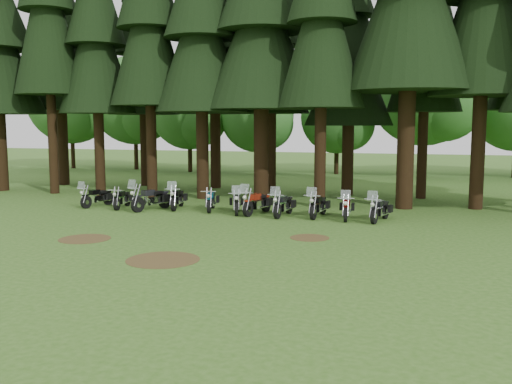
# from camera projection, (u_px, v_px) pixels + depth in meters

# --- Properties ---
(ground) EXTENTS (120.00, 120.00, 0.00)m
(ground) POSITION_uv_depth(u_px,v_px,m) (187.00, 233.00, 20.97)
(ground) COLOR #34631A
(ground) RESTS_ON ground
(pine_front_2) EXTENTS (4.32, 4.32, 16.22)m
(pine_front_2) POSITION_uv_depth(u_px,v_px,m) (95.00, 22.00, 31.98)
(pine_front_2) COLOR black
(pine_front_2) RESTS_ON ground
(pine_front_3) EXTENTS (4.32, 4.32, 17.57)m
(pine_front_3) POSITION_uv_depth(u_px,v_px,m) (148.00, 2.00, 30.57)
(pine_front_3) COLOR black
(pine_front_3) RESTS_ON ground
(pine_front_4) EXTENTS (4.95, 4.95, 16.33)m
(pine_front_4) POSITION_uv_depth(u_px,v_px,m) (201.00, 12.00, 29.67)
(pine_front_4) COLOR black
(pine_front_4) RESTS_ON ground
(pine_front_5) EXTENTS (5.81, 5.81, 16.72)m
(pine_front_5) POSITION_uv_depth(u_px,v_px,m) (261.00, 4.00, 28.73)
(pine_front_5) COLOR black
(pine_front_5) RESTS_ON ground
(pine_back_0) EXTENTS (5.00, 5.00, 17.21)m
(pine_back_0) POSITION_uv_depth(u_px,v_px,m) (58.00, 25.00, 36.58)
(pine_back_0) COLOR black
(pine_back_0) RESTS_ON ground
(pine_back_1) EXTENTS (4.52, 4.52, 16.22)m
(pine_back_1) POSITION_uv_depth(u_px,v_px,m) (142.00, 33.00, 36.12)
(pine_back_1) COLOR black
(pine_back_1) RESTS_ON ground
(pine_back_2) EXTENTS (4.85, 4.85, 16.30)m
(pine_back_2) POSITION_uv_depth(u_px,v_px,m) (215.00, 29.00, 34.76)
(pine_back_2) COLOR black
(pine_back_2) RESTS_ON ground
(pine_back_3) EXTENTS (4.35, 4.35, 16.20)m
(pine_back_3) POSITION_uv_depth(u_px,v_px,m) (271.00, 23.00, 32.21)
(pine_back_3) COLOR black
(pine_back_3) RESTS_ON ground
(pine_back_4) EXTENTS (4.94, 4.94, 13.78)m
(pine_back_4) POSITION_uv_depth(u_px,v_px,m) (350.00, 46.00, 31.40)
(pine_back_4) COLOR black
(pine_back_4) RESTS_ON ground
(pine_back_5) EXTENTS (3.94, 3.94, 16.33)m
(pine_back_5) POSITION_uv_depth(u_px,v_px,m) (427.00, 12.00, 29.68)
(pine_back_5) COLOR black
(pine_back_5) RESTS_ON ground
(decid_0) EXTENTS (8.00, 7.78, 10.00)m
(decid_0) POSITION_uv_depth(u_px,v_px,m) (73.00, 102.00, 50.67)
(decid_0) COLOR black
(decid_0) RESTS_ON ground
(decid_1) EXTENTS (7.91, 7.69, 9.88)m
(decid_1) POSITION_uv_depth(u_px,v_px,m) (137.00, 103.00, 49.38)
(decid_1) COLOR black
(decid_1) RESTS_ON ground
(decid_2) EXTENTS (6.72, 6.53, 8.40)m
(decid_2) POSITION_uv_depth(u_px,v_px,m) (192.00, 112.00, 46.94)
(decid_2) COLOR black
(decid_2) RESTS_ON ground
(decid_3) EXTENTS (6.12, 5.95, 7.65)m
(decid_3) POSITION_uv_depth(u_px,v_px,m) (260.00, 117.00, 45.67)
(decid_3) COLOR black
(decid_3) RESTS_ON ground
(decid_4) EXTENTS (5.93, 5.76, 7.41)m
(decid_4) POSITION_uv_depth(u_px,v_px,m) (340.00, 119.00, 44.99)
(decid_4) COLOR black
(decid_4) RESTS_ON ground
(decid_5) EXTENTS (8.45, 8.21, 10.56)m
(decid_5) POSITION_uv_depth(u_px,v_px,m) (430.00, 94.00, 42.24)
(decid_5) COLOR black
(decid_5) RESTS_ON ground
(dirt_patch_0) EXTENTS (1.80, 1.80, 0.01)m
(dirt_patch_0) POSITION_uv_depth(u_px,v_px,m) (85.00, 239.00, 19.94)
(dirt_patch_0) COLOR #4C3D1E
(dirt_patch_0) RESTS_ON ground
(dirt_patch_1) EXTENTS (1.40, 1.40, 0.01)m
(dirt_patch_1) POSITION_uv_depth(u_px,v_px,m) (310.00, 238.00, 20.14)
(dirt_patch_1) COLOR #4C3D1E
(dirt_patch_1) RESTS_ON ground
(dirt_patch_2) EXTENTS (2.20, 2.20, 0.01)m
(dirt_patch_2) POSITION_uv_depth(u_px,v_px,m) (163.00, 260.00, 16.89)
(dirt_patch_2) COLOR #4C3D1E
(dirt_patch_2) RESTS_ON ground
(motorcycle_0) EXTENTS (0.73, 2.09, 1.32)m
(motorcycle_0) POSITION_uv_depth(u_px,v_px,m) (97.00, 198.00, 27.67)
(motorcycle_0) COLOR black
(motorcycle_0) RESTS_ON ground
(motorcycle_1) EXTENTS (0.48, 2.03, 0.83)m
(motorcycle_1) POSITION_uv_depth(u_px,v_px,m) (122.00, 199.00, 27.17)
(motorcycle_1) COLOR black
(motorcycle_1) RESTS_ON ground
(motorcycle_2) EXTENTS (1.13, 2.37, 1.53)m
(motorcycle_2) POSITION_uv_depth(u_px,v_px,m) (151.00, 199.00, 26.51)
(motorcycle_2) COLOR black
(motorcycle_2) RESTS_ON ground
(motorcycle_3) EXTENTS (0.74, 2.26, 1.42)m
(motorcycle_3) POSITION_uv_depth(u_px,v_px,m) (177.00, 199.00, 26.97)
(motorcycle_3) COLOR black
(motorcycle_3) RESTS_ON ground
(motorcycle_4) EXTENTS (0.68, 2.10, 0.87)m
(motorcycle_4) POSITION_uv_depth(u_px,v_px,m) (211.00, 201.00, 26.38)
(motorcycle_4) COLOR black
(motorcycle_4) RESTS_ON ground
(motorcycle_5) EXTENTS (0.97, 2.15, 1.38)m
(motorcycle_5) POSITION_uv_depth(u_px,v_px,m) (236.00, 203.00, 25.60)
(motorcycle_5) COLOR black
(motorcycle_5) RESTS_ON ground
(motorcycle_6) EXTENTS (0.81, 2.32, 1.46)m
(motorcycle_6) POSITION_uv_depth(u_px,v_px,m) (257.00, 203.00, 25.33)
(motorcycle_6) COLOR black
(motorcycle_6) RESTS_ON ground
(motorcycle_7) EXTENTS (0.51, 2.25, 1.41)m
(motorcycle_7) POSITION_uv_depth(u_px,v_px,m) (283.00, 205.00, 24.80)
(motorcycle_7) COLOR black
(motorcycle_7) RESTS_ON ground
(motorcycle_8) EXTENTS (0.50, 2.25, 1.42)m
(motorcycle_8) POSITION_uv_depth(u_px,v_px,m) (318.00, 206.00, 24.56)
(motorcycle_8) COLOR black
(motorcycle_8) RESTS_ON ground
(motorcycle_9) EXTENTS (0.50, 2.18, 1.37)m
(motorcycle_9) POSITION_uv_depth(u_px,v_px,m) (346.00, 209.00, 24.00)
(motorcycle_9) COLOR black
(motorcycle_9) RESTS_ON ground
(motorcycle_10) EXTENTS (0.74, 2.20, 1.38)m
(motorcycle_10) POSITION_uv_depth(u_px,v_px,m) (380.00, 210.00, 23.48)
(motorcycle_10) COLOR black
(motorcycle_10) RESTS_ON ground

